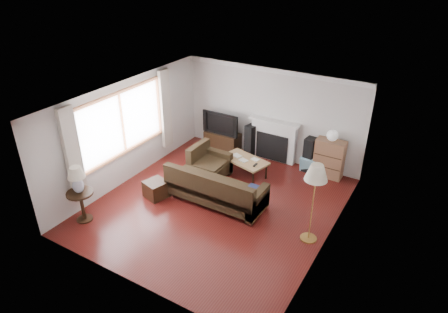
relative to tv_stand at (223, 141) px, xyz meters
The scene contains 17 objects.
room 3.01m from the tv_stand, 61.49° to the right, with size 5.10×5.60×2.54m.
window 3.18m from the tv_stand, 112.15° to the right, with size 0.12×2.74×1.54m, color #995C38.
curtain_near 4.49m from the tv_stand, 103.95° to the right, with size 0.10×0.35×2.10m, color beige.
curtain_far 1.95m from the tv_stand, 131.74° to the right, with size 0.10×0.35×2.10m, color beige.
fireplace 1.54m from the tv_stand, ahead, with size 1.40×0.26×1.15m, color white.
tv_stand is the anchor object (origin of this frame).
television 0.57m from the tv_stand, ahead, with size 1.10×0.14×0.63m, color black.
speaker_left 0.90m from the tv_stand, ahead, with size 0.25×0.30×0.89m, color black.
speaker_right 2.57m from the tv_stand, ahead, with size 0.26×0.31×0.92m, color black.
bookshelf 3.09m from the tv_stand, ahead, with size 0.72×0.34×0.99m, color brown.
globe_lamp 3.20m from the tv_stand, ahead, with size 0.27×0.27×0.27m, color white.
sectional_sofa 2.72m from the tv_stand, 62.18° to the right, with size 2.46×1.80×0.79m, color black.
coffee_table 1.59m from the tv_stand, 38.38° to the right, with size 1.16×0.63×0.46m, color #9B774A.
footstool 2.92m from the tv_stand, 90.96° to the right, with size 0.47×0.47×0.40m, color black.
floor_lamp 4.42m from the tv_stand, 35.97° to the right, with size 0.44×0.44×1.69m, color #AB7F3B.
side_table 4.48m from the tv_stand, 100.23° to the right, with size 0.55×0.55×0.69m, color black.
table_lamp 4.54m from the tv_stand, 100.23° to the right, with size 0.36×0.36×0.59m, color silver.
Camera 1 is at (3.96, -6.35, 5.19)m, focal length 32.00 mm.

